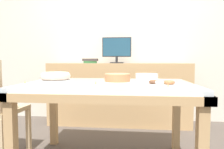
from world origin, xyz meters
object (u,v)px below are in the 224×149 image
pastry_platter (162,83)px  computer_monitor (117,50)px  plate_stack (147,77)px  tealight_right_edge (68,78)px  book_stack (90,61)px  cake_chocolate_round (117,79)px  tealight_near_front (168,88)px  tealight_left_edge (96,85)px  tealight_centre (25,84)px  cake_golden_bundt (56,77)px

pastry_platter → computer_monitor: bearing=109.2°
plate_stack → tealight_right_edge: plate_stack is taller
book_stack → tealight_right_edge: bearing=-93.8°
cake_chocolate_round → tealight_near_front: size_ratio=7.04×
tealight_left_edge → book_stack: bearing=103.6°
tealight_centre → tealight_near_front: bearing=-5.1°
tealight_centre → tealight_left_edge: (0.55, -0.00, 0.00)m
cake_chocolate_round → book_stack: bearing=112.3°
tealight_right_edge → tealight_near_front: (0.92, -0.71, 0.00)m
cake_golden_bundt → pastry_platter: cake_golden_bundt is taller
computer_monitor → tealight_right_edge: bearing=-117.6°
tealight_right_edge → tealight_left_edge: same height
tealight_near_front → tealight_centre: bearing=174.9°
computer_monitor → tealight_near_front: 1.67m
tealight_near_front → book_stack: bearing=118.9°
book_stack → tealight_right_edge: book_stack is taller
pastry_platter → cake_chocolate_round: bearing=161.2°
cake_chocolate_round → tealight_near_front: bearing=-44.2°
computer_monitor → tealight_centre: size_ratio=10.60×
tealight_right_edge → tealight_centre: bearing=-102.9°
book_stack → cake_golden_bundt: book_stack is taller
cake_golden_bundt → tealight_centre: 0.38m
computer_monitor → cake_golden_bundt: 1.25m
computer_monitor → tealight_left_edge: bearing=-91.4°
cake_golden_bundt → tealight_centre: size_ratio=7.58×
tealight_right_edge → tealight_near_front: same height
plate_stack → tealight_left_edge: 0.62m
book_stack → tealight_near_front: 1.80m
cake_chocolate_round → pastry_platter: (0.36, -0.12, -0.02)m
book_stack → tealight_near_front: bearing=-61.1°
pastry_platter → tealight_left_edge: 0.52m
computer_monitor → tealight_left_edge: 1.52m
plate_stack → tealight_near_front: 0.57m
cake_chocolate_round → tealight_right_edge: bearing=147.9°
pastry_platter → tealight_centre: 1.07m
cake_chocolate_round → plate_stack: 0.33m
tealight_left_edge → tealight_near_front: bearing=-10.3°
book_stack → pastry_platter: size_ratio=0.70×
cake_golden_bundt → tealight_right_edge: (0.04, 0.25, -0.03)m
plate_stack → tealight_near_front: size_ratio=5.25×
cake_golden_bundt → plate_stack: (0.86, 0.10, -0.01)m
book_stack → cake_golden_bundt: size_ratio=0.74×
pastry_platter → tealight_near_front: (0.01, -0.24, -0.00)m
book_stack → plate_stack: book_stack is taller
book_stack → tealight_centre: 1.50m
computer_monitor → book_stack: (-0.39, 0.00, -0.15)m
book_stack → cake_golden_bundt: (-0.10, -1.11, -0.15)m
computer_monitor → cake_chocolate_round: computer_monitor is taller
computer_monitor → tealight_centre: computer_monitor is taller
pastry_platter → tealight_right_edge: 1.03m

